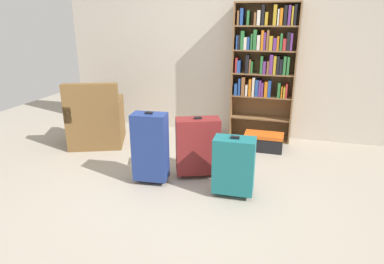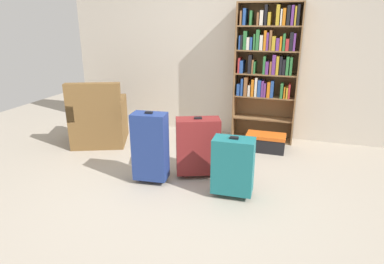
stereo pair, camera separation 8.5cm
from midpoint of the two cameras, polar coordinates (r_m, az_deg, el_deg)
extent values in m
plane|color=#9E9384|center=(3.43, -2.14, -10.57)|extent=(8.48, 8.48, 0.00)
cube|color=beige|center=(5.05, 6.14, 14.35)|extent=(4.84, 0.10, 2.60)
cube|color=brown|center=(4.85, 8.01, 9.87)|extent=(0.02, 0.27, 1.89)
cube|color=brown|center=(4.78, 18.04, 9.02)|extent=(0.02, 0.27, 1.89)
cube|color=brown|center=(4.92, 13.14, 9.70)|extent=(0.86, 0.02, 1.89)
cube|color=brown|center=(5.03, 12.23, -1.08)|extent=(0.82, 0.25, 0.02)
cube|color=brown|center=(4.93, 12.48, 2.36)|extent=(0.82, 0.25, 0.02)
cube|color=brown|center=(4.85, 12.74, 5.93)|extent=(0.82, 0.25, 0.02)
cube|color=brown|center=(4.80, 13.01, 9.60)|extent=(0.82, 0.25, 0.02)
cube|color=brown|center=(4.76, 13.29, 13.34)|extent=(0.82, 0.25, 0.02)
cube|color=brown|center=(4.74, 13.59, 17.13)|extent=(0.82, 0.25, 0.02)
cube|color=brown|center=(4.74, 13.87, 20.68)|extent=(0.82, 0.25, 0.02)
cube|color=#264C99|center=(4.83, 8.51, 7.23)|extent=(0.04, 0.15, 0.16)
cube|color=#264C99|center=(4.83, 9.12, 7.65)|extent=(0.03, 0.18, 0.24)
cube|color=brown|center=(4.81, 9.72, 7.72)|extent=(0.04, 0.17, 0.26)
cube|color=silver|center=(4.83, 10.30, 7.08)|extent=(0.03, 0.19, 0.15)
cube|color=orange|center=(4.81, 10.87, 7.50)|extent=(0.04, 0.19, 0.23)
cube|color=silver|center=(4.80, 11.41, 7.57)|extent=(0.03, 0.17, 0.26)
cube|color=#264C99|center=(4.81, 11.99, 7.39)|extent=(0.04, 0.21, 0.23)
cube|color=#66337F|center=(4.82, 12.49, 7.32)|extent=(0.03, 0.22, 0.22)
cube|color=#66337F|center=(4.79, 12.86, 7.06)|extent=(0.03, 0.17, 0.19)
cube|color=orange|center=(4.79, 13.48, 7.12)|extent=(0.04, 0.18, 0.21)
cube|color=#264C99|center=(4.77, 14.01, 7.13)|extent=(0.04, 0.15, 0.23)
cube|color=#2D7238|center=(4.77, 15.54, 6.86)|extent=(0.03, 0.16, 0.20)
cube|color=orange|center=(4.80, 16.00, 6.60)|extent=(0.02, 0.22, 0.15)
cube|color=gold|center=(4.80, 16.38, 6.54)|extent=(0.02, 0.21, 0.15)
cube|color=#B22D2D|center=(4.79, 16.74, 6.74)|extent=(0.02, 0.20, 0.19)
cube|color=#B22D2D|center=(4.81, 8.67, 11.23)|extent=(0.02, 0.22, 0.20)
cube|color=#264C99|center=(4.80, 9.08, 10.98)|extent=(0.04, 0.21, 0.17)
cube|color=black|center=(4.76, 10.42, 11.32)|extent=(0.04, 0.16, 0.25)
cube|color=brown|center=(4.77, 10.90, 10.95)|extent=(0.02, 0.20, 0.19)
cube|color=#2D7238|center=(4.79, 11.22, 10.80)|extent=(0.02, 0.23, 0.16)
cube|color=#2D7238|center=(4.76, 12.80, 11.12)|extent=(0.03, 0.21, 0.24)
cube|color=#66337F|center=(4.77, 13.26, 10.68)|extent=(0.04, 0.22, 0.17)
cube|color=brown|center=(4.76, 13.83, 10.64)|extent=(0.03, 0.21, 0.17)
cube|color=#66337F|center=(4.73, 14.34, 11.10)|extent=(0.04, 0.18, 0.26)
cube|color=gold|center=(4.74, 14.92, 10.96)|extent=(0.04, 0.19, 0.24)
cube|color=black|center=(4.74, 15.45, 10.90)|extent=(0.03, 0.20, 0.24)
cube|color=black|center=(4.74, 15.91, 10.62)|extent=(0.04, 0.19, 0.20)
cube|color=#2D7238|center=(4.75, 16.49, 10.83)|extent=(0.04, 0.22, 0.24)
cube|color=#2D7238|center=(4.71, 17.03, 10.69)|extent=(0.03, 0.16, 0.24)
cube|color=#264C99|center=(4.77, 8.81, 14.86)|extent=(0.02, 0.21, 0.18)
cube|color=black|center=(4.76, 9.13, 14.88)|extent=(0.03, 0.20, 0.19)
cube|color=#2D7238|center=(4.76, 9.69, 15.16)|extent=(0.04, 0.21, 0.24)
cube|color=silver|center=(4.76, 10.19, 14.64)|extent=(0.04, 0.21, 0.16)
cube|color=#264C99|center=(4.73, 10.66, 14.61)|extent=(0.03, 0.17, 0.16)
cube|color=#2D7238|center=(4.75, 11.21, 14.84)|extent=(0.02, 0.21, 0.21)
cube|color=#2D7238|center=(4.74, 11.75, 15.13)|extent=(0.04, 0.20, 0.26)
cube|color=silver|center=(4.74, 12.35, 14.68)|extent=(0.04, 0.21, 0.19)
cube|color=orange|center=(4.73, 12.95, 15.00)|extent=(0.03, 0.22, 0.25)
cube|color=#66337F|center=(4.72, 13.34, 14.80)|extent=(0.03, 0.19, 0.23)
cube|color=brown|center=(4.71, 13.82, 14.95)|extent=(0.03, 0.19, 0.26)
cube|color=gold|center=(4.71, 14.32, 14.45)|extent=(0.04, 0.18, 0.18)
cube|color=#66337F|center=(4.70, 14.95, 14.25)|extent=(0.04, 0.18, 0.16)
cube|color=orange|center=(4.69, 15.44, 14.34)|extent=(0.03, 0.16, 0.18)
cube|color=#2D7238|center=(4.69, 15.96, 14.52)|extent=(0.03, 0.16, 0.22)
cube|color=#B22D2D|center=(4.71, 16.47, 14.09)|extent=(0.04, 0.20, 0.15)
cube|color=black|center=(4.69, 17.10, 14.51)|extent=(0.04, 0.17, 0.23)
cube|color=#66337F|center=(4.68, 17.58, 14.38)|extent=(0.03, 0.15, 0.22)
cube|color=brown|center=(4.77, 9.06, 18.63)|extent=(0.02, 0.22, 0.18)
cube|color=#264C99|center=(4.76, 9.60, 18.77)|extent=(0.04, 0.21, 0.21)
cube|color=#2D7238|center=(4.74, 10.65, 18.55)|extent=(0.03, 0.20, 0.18)
cube|color=brown|center=(4.74, 11.81, 18.33)|extent=(0.03, 0.22, 0.16)
cube|color=silver|center=(4.73, 12.40, 18.46)|extent=(0.04, 0.20, 0.19)
cube|color=black|center=(4.70, 13.06, 18.82)|extent=(0.03, 0.15, 0.25)
cube|color=gold|center=(4.73, 13.65, 18.23)|extent=(0.04, 0.23, 0.16)
cube|color=gold|center=(4.70, 15.01, 18.67)|extent=(0.04, 0.19, 0.25)
cube|color=silver|center=(4.70, 15.55, 18.31)|extent=(0.02, 0.19, 0.20)
cube|color=orange|center=(4.71, 16.02, 18.33)|extent=(0.04, 0.22, 0.21)
cube|color=black|center=(4.71, 16.69, 18.46)|extent=(0.04, 0.22, 0.24)
cube|color=#66337F|center=(4.68, 17.29, 18.43)|extent=(0.03, 0.17, 0.24)
cube|color=gold|center=(4.70, 17.77, 18.31)|extent=(0.02, 0.21, 0.23)
cube|color=black|center=(4.70, 18.22, 18.39)|extent=(0.03, 0.21, 0.25)
cube|color=brown|center=(4.92, -14.84, 0.61)|extent=(0.91, 0.91, 0.40)
cube|color=#91724F|center=(4.85, -15.08, 3.31)|extent=(0.68, 0.73, 0.08)
cube|color=brown|center=(4.53, -15.92, 4.89)|extent=(0.69, 0.38, 0.50)
cube|color=brown|center=(4.79, -11.61, 4.24)|extent=(0.36, 0.69, 0.22)
cube|color=brown|center=(4.90, -18.60, 3.96)|extent=(0.36, 0.69, 0.22)
cylinder|color=#1E7F4C|center=(4.74, -8.23, -1.57)|extent=(0.08, 0.08, 0.10)
torus|color=#1E7F4C|center=(4.72, -7.66, -1.59)|extent=(0.06, 0.01, 0.06)
cube|color=black|center=(4.58, 12.92, -1.90)|extent=(0.50, 0.26, 0.20)
cube|color=#D85919|center=(4.54, 13.02, -0.64)|extent=(0.51, 0.27, 0.04)
cube|color=maroon|center=(3.66, 1.67, -2.38)|extent=(0.52, 0.38, 0.62)
cube|color=black|center=(3.56, 1.72, 2.41)|extent=(0.09, 0.07, 0.02)
cylinder|color=black|center=(3.79, -0.88, -7.17)|extent=(0.07, 0.07, 0.05)
cylinder|color=black|center=(3.82, 4.11, -6.99)|extent=(0.07, 0.07, 0.05)
cube|color=#19666B|center=(3.30, 7.73, -5.68)|extent=(0.40, 0.24, 0.55)
cube|color=black|center=(3.19, 7.95, -0.99)|extent=(0.08, 0.05, 0.02)
cylinder|color=black|center=(3.45, 5.20, -10.00)|extent=(0.05, 0.05, 0.05)
cylinder|color=black|center=(3.42, 9.85, -10.51)|extent=(0.05, 0.05, 0.05)
cube|color=navy|center=(3.53, -6.44, -2.46)|extent=(0.37, 0.24, 0.72)
cube|color=black|center=(3.42, -6.66, 3.31)|extent=(0.08, 0.05, 0.02)
cylinder|color=black|center=(3.73, -8.05, -7.81)|extent=(0.05, 0.05, 0.05)
cylinder|color=black|center=(3.66, -4.35, -8.23)|extent=(0.05, 0.05, 0.05)
camera|label=1|loc=(0.04, -89.31, 0.24)|focal=31.33mm
camera|label=2|loc=(0.04, 90.69, -0.24)|focal=31.33mm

